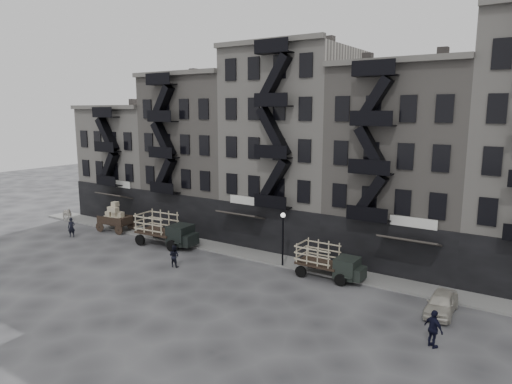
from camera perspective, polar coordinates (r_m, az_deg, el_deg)
The scene contains 15 objects.
ground at distance 35.10m, azimuth -3.14°, elevation -9.63°, with size 140.00×140.00×0.00m, color #38383A.
sidewalk at distance 37.98m, azimuth 0.25°, elevation -7.94°, with size 55.00×2.50×0.15m, color slate.
building_west at distance 54.13m, azimuth -14.14°, elevation 3.65°, with size 10.00×11.35×13.20m.
building_midwest at distance 47.12m, azimuth -5.92°, elevation 4.80°, with size 10.00×11.35×16.20m.
building_center at distance 41.45m, azimuth 4.87°, elevation 5.47°, with size 10.00×11.35×18.20m.
building_mideast at distance 37.84m, azimuth 18.29°, elevation 3.01°, with size 10.00×11.35×16.20m.
lamp_post at distance 34.76m, azimuth 3.37°, elevation -5.02°, with size 0.36×0.36×4.28m.
horse at distance 53.59m, azimuth -22.63°, elevation -2.59°, with size 0.82×1.79×1.51m, color beige.
wagon at distance 47.41m, azimuth -17.28°, elevation -2.72°, with size 3.64×2.24×2.92m.
stake_truck_west at distance 41.27m, azimuth -11.29°, elevation -4.37°, with size 5.90×2.71×2.90m.
stake_truck_east at distance 33.31m, azimuth 9.02°, elevation -8.30°, with size 4.91×2.07×2.45m.
car_east at distance 29.86m, azimuth 22.17°, elevation -12.75°, with size 1.52×3.77×1.28m, color #B0AB9E.
pedestrian_west at distance 46.76m, azimuth -22.07°, elevation -4.13°, with size 0.68×0.45×1.86m, color black.
pedestrian_mid at distance 35.91m, azimuth -10.19°, elevation -7.88°, with size 0.83×0.65×1.71m, color black.
policeman at distance 25.70m, azimuth 21.31°, elevation -15.66°, with size 1.16×0.48×1.99m, color black.
Camera 1 is at (19.71, -26.48, 11.91)m, focal length 32.00 mm.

